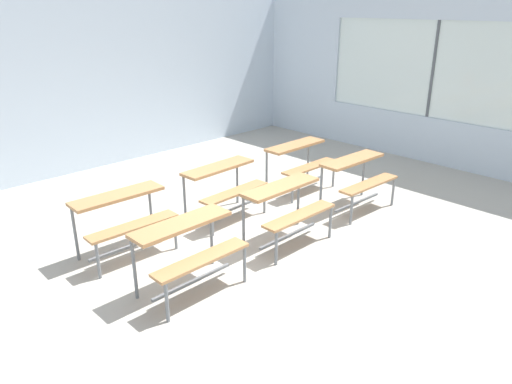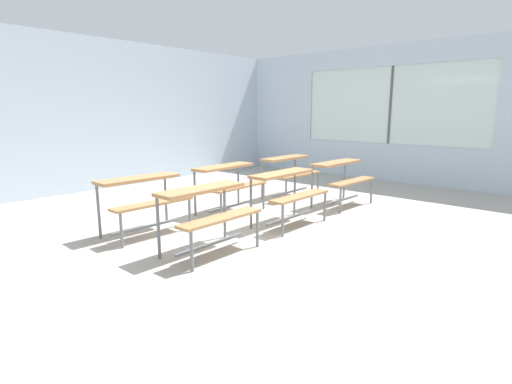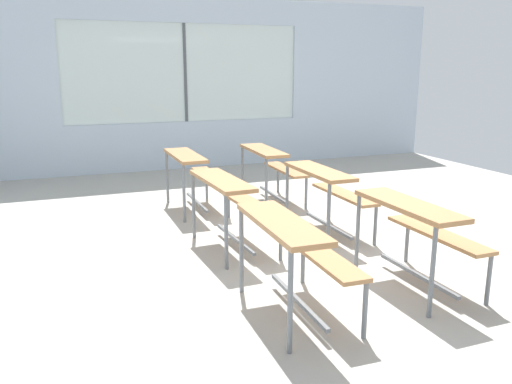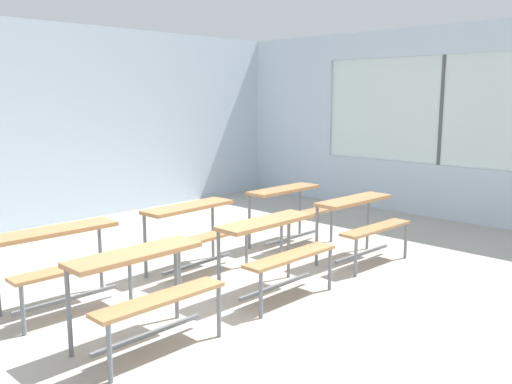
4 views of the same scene
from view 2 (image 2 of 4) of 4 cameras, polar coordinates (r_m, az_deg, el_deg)
The scene contains 9 objects.
ground at distance 5.29m, azimuth 0.65°, elevation -6.26°, with size 10.00×9.00×0.05m, color #ADA89E.
wall_back at distance 8.68m, azimuth -22.74°, elevation 10.09°, with size 10.00×0.12×3.00m, color silver.
wall_right at distance 9.35m, azimuth 22.20°, elevation 9.85°, with size 0.12×9.00×3.00m.
desk_bench_r0c0 at distance 4.51m, azimuth -6.88°, elevation -1.74°, with size 1.10×0.60×0.74m.
desk_bench_r0c1 at distance 5.61m, azimuth 4.60°, elevation 0.95°, with size 1.10×0.59×0.74m.
desk_bench_r0c2 at distance 6.89m, azimuth 12.17°, elevation 2.72°, with size 1.12×0.63×0.74m.
desk_bench_r1c0 at distance 5.36m, azimuth -15.78°, elevation 0.05°, with size 1.11×0.62×0.74m.
desk_bench_r1c1 at distance 6.28m, azimuth -3.88°, elevation 2.12°, with size 1.13×0.64×0.74m.
desk_bench_r1c2 at distance 7.45m, azimuth 4.87°, elevation 3.60°, with size 1.10×0.59×0.74m.
Camera 2 is at (-3.80, -3.30, 1.60)m, focal length 28.00 mm.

